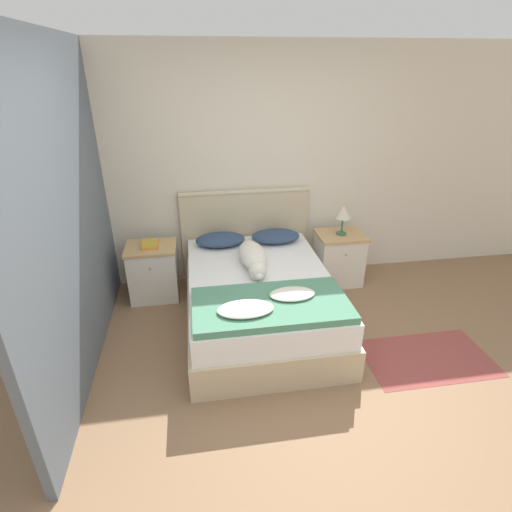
# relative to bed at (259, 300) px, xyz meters

# --- Properties ---
(ground_plane) EXTENTS (16.00, 16.00, 0.00)m
(ground_plane) POSITION_rel_bed_xyz_m (0.09, -1.08, -0.27)
(ground_plane) COLOR #896647
(wall_back) EXTENTS (9.00, 0.06, 2.55)m
(wall_back) POSITION_rel_bed_xyz_m (0.09, 1.05, 1.01)
(wall_back) COLOR beige
(wall_back) RESTS_ON ground_plane
(wall_side_left) EXTENTS (0.06, 3.10, 2.55)m
(wall_side_left) POSITION_rel_bed_xyz_m (-1.50, -0.03, 1.01)
(wall_side_left) COLOR slate
(wall_side_left) RESTS_ON ground_plane
(bed) EXTENTS (1.37, 1.91, 0.54)m
(bed) POSITION_rel_bed_xyz_m (0.00, 0.00, 0.00)
(bed) COLOR #C6B28E
(bed) RESTS_ON ground_plane
(headboard) EXTENTS (1.45, 0.06, 1.08)m
(headboard) POSITION_rel_bed_xyz_m (-0.00, 0.98, 0.29)
(headboard) COLOR #C6B28E
(headboard) RESTS_ON ground_plane
(nightstand_left) EXTENTS (0.52, 0.44, 0.60)m
(nightstand_left) POSITION_rel_bed_xyz_m (-1.04, 0.68, 0.04)
(nightstand_left) COLOR silver
(nightstand_left) RESTS_ON ground_plane
(nightstand_right) EXTENTS (0.52, 0.44, 0.60)m
(nightstand_right) POSITION_rel_bed_xyz_m (1.04, 0.68, 0.04)
(nightstand_right) COLOR silver
(nightstand_right) RESTS_ON ground_plane
(pillow_left) EXTENTS (0.53, 0.35, 0.12)m
(pillow_left) POSITION_rel_bed_xyz_m (-0.30, 0.73, 0.34)
(pillow_left) COLOR navy
(pillow_left) RESTS_ON bed
(pillow_right) EXTENTS (0.53, 0.35, 0.12)m
(pillow_right) POSITION_rel_bed_xyz_m (0.30, 0.73, 0.34)
(pillow_right) COLOR navy
(pillow_right) RESTS_ON bed
(quilt) EXTENTS (1.26, 0.65, 0.11)m
(quilt) POSITION_rel_bed_xyz_m (-0.01, -0.58, 0.32)
(quilt) COLOR #4C8466
(quilt) RESTS_ON bed
(dog) EXTENTS (0.25, 0.84, 0.18)m
(dog) POSITION_rel_bed_xyz_m (-0.03, 0.19, 0.36)
(dog) COLOR silver
(dog) RESTS_ON bed
(book_stack) EXTENTS (0.17, 0.22, 0.05)m
(book_stack) POSITION_rel_bed_xyz_m (-1.04, 0.69, 0.36)
(book_stack) COLOR orange
(book_stack) RESTS_ON nightstand_left
(table_lamp) EXTENTS (0.17, 0.17, 0.33)m
(table_lamp) POSITION_rel_bed_xyz_m (1.04, 0.67, 0.58)
(table_lamp) COLOR #336B4C
(table_lamp) RESTS_ON nightstand_right
(rug) EXTENTS (1.10, 0.66, 0.00)m
(rug) POSITION_rel_bed_xyz_m (1.37, -0.76, -0.27)
(rug) COLOR #93423D
(rug) RESTS_ON ground_plane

